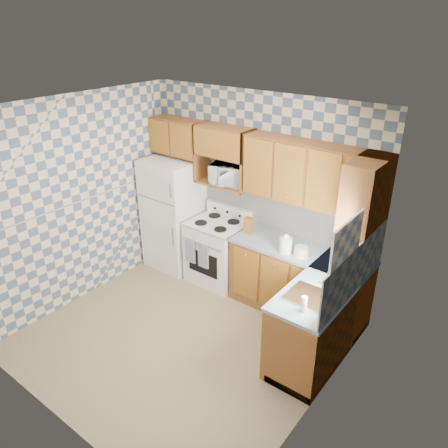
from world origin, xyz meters
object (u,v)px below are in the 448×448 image
Objects in this scene: refrigerator at (174,214)px; stove_body at (217,252)px; electric_kettle at (286,245)px; microwave at (230,174)px.

refrigerator is 1.87× the size of stove_body.
refrigerator is 0.89m from stove_body.
electric_kettle is at bearing -7.62° from stove_body.
microwave is 1.28m from electric_kettle.
stove_body is 4.67× the size of electric_kettle.
microwave is 2.67× the size of electric_kettle.
refrigerator is at bearing 176.18° from electric_kettle.
microwave reaches higher than stove_body.
electric_kettle is (1.17, -0.16, 0.57)m from stove_body.
stove_body is 1.75× the size of microwave.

